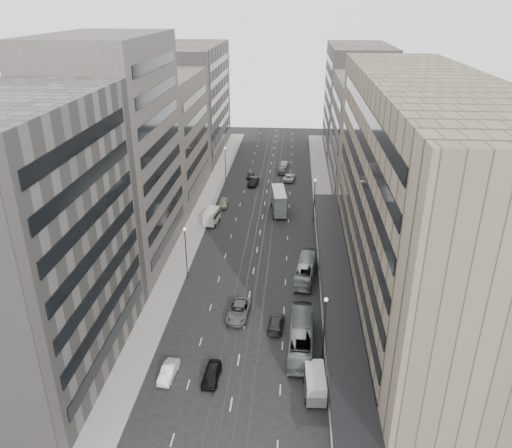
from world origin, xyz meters
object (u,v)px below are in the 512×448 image
(bus_near, at_px, (301,336))
(vw_microbus, at_px, (315,383))
(sedan_2, at_px, (239,311))
(double_decker, at_px, (279,201))
(sedan_0, at_px, (212,374))
(bus_far, at_px, (306,269))
(sedan_1, at_px, (168,372))
(panel_van, at_px, (212,216))
(pedestrian, at_px, (340,408))

(bus_near, bearing_deg, vw_microbus, 102.64)
(sedan_2, bearing_deg, double_decker, 88.40)
(sedan_0, xyz_separation_m, sedan_2, (1.64, 12.25, 0.09))
(bus_near, height_order, vw_microbus, bus_near)
(vw_microbus, bearing_deg, sedan_0, 170.90)
(bus_far, height_order, sedan_1, bus_far)
(bus_near, height_order, bus_far, bus_near)
(double_decker, bearing_deg, sedan_2, -102.64)
(double_decker, relative_size, panel_van, 1.80)
(double_decker, height_order, sedan_1, double_decker)
(double_decker, distance_m, pedestrian, 52.82)
(vw_microbus, height_order, sedan_1, vw_microbus)
(sedan_2, bearing_deg, panel_van, 110.53)
(sedan_2, relative_size, pedestrian, 3.49)
(panel_van, bearing_deg, sedan_1, -79.61)
(vw_microbus, height_order, sedan_2, vw_microbus)
(bus_near, bearing_deg, pedestrian, 111.72)
(double_decker, xyz_separation_m, vw_microbus, (5.63, -49.20, -1.01))
(double_decker, bearing_deg, sedan_1, -108.60)
(sedan_1, xyz_separation_m, sedan_2, (6.46, 12.17, 0.16))
(double_decker, bearing_deg, pedestrian, -87.61)
(vw_microbus, height_order, pedestrian, vw_microbus)
(vw_microbus, distance_m, pedestrian, 3.84)
(panel_van, distance_m, sedan_2, 30.32)
(double_decker, height_order, panel_van, double_decker)
(bus_far, distance_m, double_decker, 25.43)
(bus_far, distance_m, sedan_1, 27.62)
(pedestrian, bearing_deg, panel_van, -87.16)
(panel_van, bearing_deg, bus_far, -39.09)
(double_decker, distance_m, sedan_0, 48.28)
(double_decker, relative_size, sedan_1, 2.09)
(double_decker, height_order, vw_microbus, double_decker)
(sedan_0, xyz_separation_m, pedestrian, (13.59, -4.26, 0.26))
(double_decker, distance_m, panel_van, 13.87)
(sedan_0, distance_m, sedan_2, 12.36)
(bus_far, xyz_separation_m, double_decker, (-4.96, 24.92, 1.07))
(bus_near, bearing_deg, sedan_1, 25.33)
(panel_van, bearing_deg, double_decker, 35.99)
(bus_near, height_order, sedan_2, bus_near)
(bus_far, bearing_deg, panel_van, -39.77)
(sedan_0, bearing_deg, pedestrian, -14.60)
(panel_van, height_order, sedan_1, panel_van)
(vw_microbus, bearing_deg, bus_near, 97.96)
(sedan_0, bearing_deg, double_decker, 86.15)
(vw_microbus, height_order, panel_van, panel_van)
(sedan_0, xyz_separation_m, sedan_1, (-4.82, 0.08, -0.07))
(bus_near, xyz_separation_m, bus_far, (0.75, 16.65, -0.21))
(vw_microbus, xyz_separation_m, panel_van, (-17.84, 42.69, 0.11))
(bus_far, height_order, vw_microbus, bus_far)
(sedan_0, relative_size, pedestrian, 2.54)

